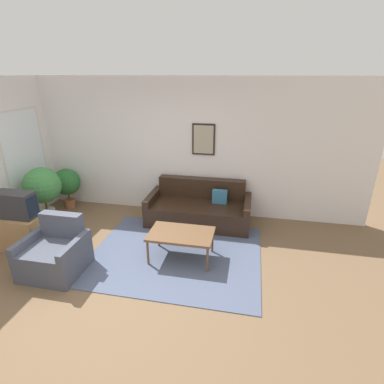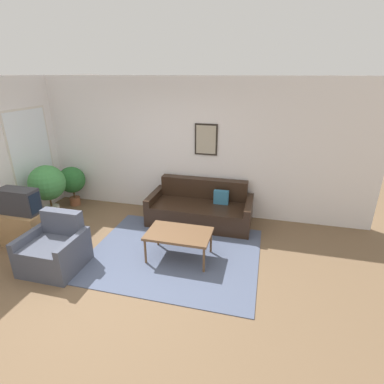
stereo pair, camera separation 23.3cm
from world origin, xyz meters
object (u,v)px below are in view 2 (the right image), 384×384
at_px(couch, 201,209).
at_px(potted_plant_tall, 47,185).
at_px(armchair, 55,250).
at_px(tv, 19,201).
at_px(coffee_table, 179,235).

bearing_deg(couch, potted_plant_tall, -168.07).
bearing_deg(armchair, tv, 150.36).
relative_size(couch, armchair, 2.40).
relative_size(couch, coffee_table, 1.98).
bearing_deg(couch, tv, -150.76).
distance_m(coffee_table, armchair, 1.86).
distance_m(coffee_table, tv, 2.70).
height_order(tv, potted_plant_tall, potted_plant_tall).
bearing_deg(potted_plant_tall, coffee_table, -13.66).
bearing_deg(coffee_table, armchair, -158.86).
bearing_deg(potted_plant_tall, couch, 11.93).
bearing_deg(tv, armchair, -26.02).
distance_m(couch, tv, 3.15).
relative_size(couch, tv, 3.03).
height_order(couch, tv, tv).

